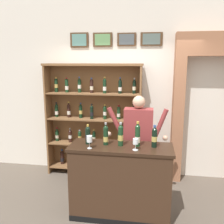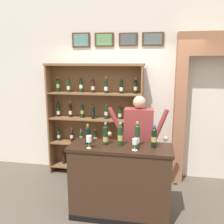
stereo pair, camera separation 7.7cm
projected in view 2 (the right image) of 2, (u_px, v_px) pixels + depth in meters
ground_plane at (116, 215)px, 3.57m from camera, size 14.00×14.00×0.02m
back_wall at (129, 81)px, 4.67m from camera, size 12.00×0.19×3.60m
wine_shelf at (95, 117)px, 4.68m from camera, size 1.81×0.33×2.12m
archway_doorway at (213, 100)px, 4.33m from camera, size 1.32×0.45×2.63m
tasting_counter at (120, 181)px, 3.45m from camera, size 1.40×0.52×1.04m
shopkeeper at (139, 136)px, 3.82m from camera, size 0.95×0.22×1.65m
tasting_bottle_vin_santo at (88, 135)px, 3.42m from camera, size 0.07×0.07×0.28m
tasting_bottle_chianti at (105, 135)px, 3.38m from camera, size 0.07×0.07×0.31m
tasting_bottle_super_tuscan at (120, 135)px, 3.33m from camera, size 0.07×0.07×0.33m
tasting_bottle_brunello at (137, 135)px, 3.31m from camera, size 0.07×0.07×0.34m
tasting_bottle_riserva at (154, 137)px, 3.27m from camera, size 0.07×0.07×0.30m
wine_glass_spare at (89, 139)px, 3.24m from camera, size 0.07×0.07×0.17m
wine_glass_center at (135, 142)px, 3.17m from camera, size 0.07×0.07×0.15m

